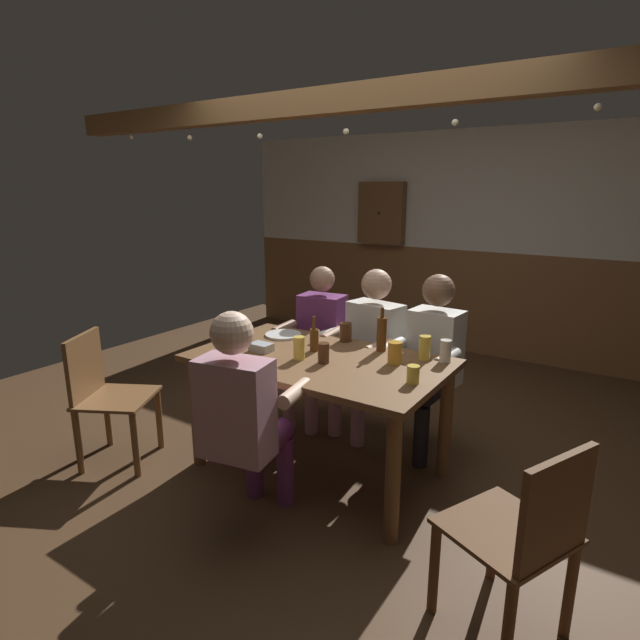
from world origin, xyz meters
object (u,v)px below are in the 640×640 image
(pint_glass_3, at_px, (425,348))
(wall_dart_cabinet, at_px, (382,213))
(person_3, at_px, (243,411))
(pint_glass_7, at_px, (395,353))
(bottle_1, at_px, (314,338))
(person_2, at_px, (430,355))
(pint_glass_1, at_px, (346,332))
(table_candle, at_px, (317,336))
(pint_glass_5, at_px, (413,374))
(pint_glass_4, at_px, (299,348))
(bottle_0, at_px, (382,334))
(condiment_caddy, at_px, (261,347))
(pint_glass_6, at_px, (236,355))
(chair_empty_near_right, at_px, (105,394))
(pint_glass_2, at_px, (446,351))
(plate_0, at_px, (283,335))
(dining_table, at_px, (319,375))
(chair_empty_near_left, at_px, (523,537))
(person_1, at_px, (369,343))
(pint_glass_0, at_px, (324,353))

(pint_glass_3, xyz_separation_m, wall_dart_cabinet, (-1.62, 2.60, 0.67))
(person_3, xyz_separation_m, pint_glass_7, (0.46, 0.84, 0.17))
(bottle_1, height_order, wall_dart_cabinet, wall_dart_cabinet)
(person_2, relative_size, pint_glass_1, 9.51)
(table_candle, bearing_deg, pint_glass_5, -22.55)
(pint_glass_4, relative_size, pint_glass_7, 1.06)
(person_3, relative_size, bottle_0, 4.28)
(condiment_caddy, distance_m, pint_glass_6, 0.30)
(chair_empty_near_right, xyz_separation_m, condiment_caddy, (0.87, 0.57, 0.32))
(person_2, bearing_deg, pint_glass_6, 58.01)
(person_2, distance_m, pint_glass_1, 0.60)
(pint_glass_1, relative_size, pint_glass_2, 0.94)
(plate_0, distance_m, bottle_0, 0.75)
(bottle_1, bearing_deg, bottle_0, 33.63)
(dining_table, bearing_deg, chair_empty_near_right, -151.98)
(bottle_1, distance_m, pint_glass_3, 0.70)
(chair_empty_near_left, distance_m, pint_glass_7, 1.28)
(table_candle, height_order, bottle_1, bottle_1)
(wall_dart_cabinet, bearing_deg, pint_glass_6, -77.60)
(person_3, xyz_separation_m, bottle_0, (0.28, 1.02, 0.22))
(dining_table, bearing_deg, wall_dart_cabinet, 109.87)
(pint_glass_1, xyz_separation_m, pint_glass_6, (-0.29, -0.77, -0.00))
(bottle_0, bearing_deg, chair_empty_near_left, -41.07)
(pint_glass_1, bearing_deg, plate_0, -163.49)
(dining_table, xyz_separation_m, pint_glass_2, (0.69, 0.35, 0.18))
(chair_empty_near_left, distance_m, wall_dart_cabinet, 4.44)
(chair_empty_near_right, height_order, pint_glass_6, pint_glass_6)
(plate_0, relative_size, pint_glass_7, 1.91)
(person_1, bearing_deg, bottle_1, 92.97)
(pint_glass_0, bearing_deg, wall_dart_cabinet, 110.82)
(pint_glass_0, bearing_deg, condiment_caddy, -176.73)
(dining_table, bearing_deg, table_candle, 125.55)
(pint_glass_2, distance_m, pint_glass_6, 1.25)
(chair_empty_near_right, bearing_deg, pint_glass_3, 90.74)
(dining_table, bearing_deg, bottle_0, 51.64)
(bottle_0, height_order, pint_glass_4, bottle_0)
(person_1, bearing_deg, table_candle, 77.68)
(chair_empty_near_left, distance_m, pint_glass_2, 1.26)
(pint_glass_0, relative_size, pint_glass_7, 0.92)
(plate_0, relative_size, pint_glass_5, 2.56)
(table_candle, bearing_deg, condiment_caddy, -116.86)
(bottle_0, xyz_separation_m, pint_glass_0, (-0.18, -0.40, -0.05))
(plate_0, xyz_separation_m, bottle_1, (0.38, -0.17, 0.08))
(condiment_caddy, xyz_separation_m, pint_glass_0, (0.46, 0.03, 0.04))
(table_candle, xyz_separation_m, pint_glass_7, (0.64, -0.12, 0.03))
(dining_table, distance_m, pint_glass_0, 0.21)
(condiment_caddy, bearing_deg, dining_table, 13.93)
(wall_dart_cabinet, bearing_deg, plate_0, -77.65)
(pint_glass_6, bearing_deg, plate_0, 102.61)
(pint_glass_0, xyz_separation_m, pint_glass_5, (0.58, -0.02, -0.01))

